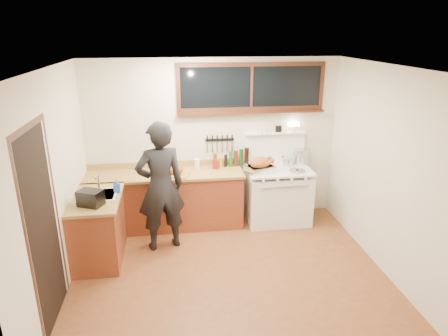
{
  "coord_description": "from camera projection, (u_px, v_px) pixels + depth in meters",
  "views": [
    {
      "loc": [
        -0.67,
        -4.39,
        2.99
      ],
      "look_at": [
        0.05,
        0.85,
        1.15
      ],
      "focal_mm": 32.0,
      "sensor_mm": 36.0,
      "label": 1
    }
  ],
  "objects": [
    {
      "name": "counter_left",
      "position": [
        98.0,
        228.0,
        5.4
      ],
      "size": [
        0.64,
        1.09,
        0.9
      ],
      "color": "maroon",
      "rests_on": "ground"
    },
    {
      "name": "sink_unit",
      "position": [
        98.0,
        199.0,
        5.34
      ],
      "size": [
        0.5,
        0.45,
        0.37
      ],
      "color": "white",
      "rests_on": "counter_left"
    },
    {
      "name": "cutting_board",
      "position": [
        175.0,
        172.0,
        6.03
      ],
      "size": [
        0.47,
        0.41,
        0.14
      ],
      "color": "#A07C3F",
      "rests_on": "counter_back"
    },
    {
      "name": "ground_plane",
      "position": [
        229.0,
        274.0,
        5.18
      ],
      "size": [
        4.0,
        3.5,
        0.02
      ],
      "primitive_type": "cube",
      "color": "brown"
    },
    {
      "name": "coffee_tin",
      "position": [
        216.0,
        164.0,
        6.31
      ],
      "size": [
        0.11,
        0.09,
        0.15
      ],
      "color": "maroon",
      "rests_on": "counter_back"
    },
    {
      "name": "room_shell",
      "position": [
        230.0,
        151.0,
        4.64
      ],
      "size": [
        4.1,
        3.6,
        2.65
      ],
      "color": "beige",
      "rests_on": "ground"
    },
    {
      "name": "pot_lid",
      "position": [
        297.0,
        171.0,
        6.2
      ],
      "size": [
        0.33,
        0.33,
        0.04
      ],
      "color": "silver",
      "rests_on": "vintage_stove"
    },
    {
      "name": "toaster",
      "position": [
        91.0,
        198.0,
        4.98
      ],
      "size": [
        0.35,
        0.3,
        0.2
      ],
      "color": "black",
      "rests_on": "counter_left"
    },
    {
      "name": "vintage_stove",
      "position": [
        277.0,
        194.0,
        6.47
      ],
      "size": [
        1.02,
        0.74,
        1.58
      ],
      "color": "white",
      "rests_on": "ground"
    },
    {
      "name": "knife_strip",
      "position": [
        220.0,
        141.0,
        6.38
      ],
      "size": [
        0.46,
        0.03,
        0.28
      ],
      "color": "black",
      "rests_on": "room_shell"
    },
    {
      "name": "pitcher",
      "position": [
        197.0,
        164.0,
        6.31
      ],
      "size": [
        0.11,
        0.11,
        0.16
      ],
      "color": "white",
      "rests_on": "counter_back"
    },
    {
      "name": "soap_bottle",
      "position": [
        116.0,
        186.0,
        5.39
      ],
      "size": [
        0.1,
        0.1,
        0.19
      ],
      "color": "blue",
      "rests_on": "counter_left"
    },
    {
      "name": "saucepan",
      "position": [
        287.0,
        162.0,
        6.46
      ],
      "size": [
        0.21,
        0.3,
        0.13
      ],
      "color": "silver",
      "rests_on": "vintage_stove"
    },
    {
      "name": "counter_back",
      "position": [
        165.0,
        200.0,
        6.29
      ],
      "size": [
        2.44,
        0.64,
        1.0
      ],
      "color": "maroon",
      "rests_on": "ground"
    },
    {
      "name": "left_doorway",
      "position": [
        44.0,
        228.0,
        4.05
      ],
      "size": [
        0.02,
        1.04,
        2.17
      ],
      "color": "black",
      "rests_on": "ground"
    },
    {
      "name": "bottle_cluster",
      "position": [
        234.0,
        159.0,
        6.41
      ],
      "size": [
        0.58,
        0.07,
        0.3
      ],
      "color": "black",
      "rests_on": "counter_back"
    },
    {
      "name": "stockpot",
      "position": [
        301.0,
        156.0,
        6.54
      ],
      "size": [
        0.33,
        0.33,
        0.25
      ],
      "color": "silver",
      "rests_on": "vintage_stove"
    },
    {
      "name": "roast_turkey",
      "position": [
        260.0,
        166.0,
        6.17
      ],
      "size": [
        0.5,
        0.43,
        0.24
      ],
      "color": "silver",
      "rests_on": "vintage_stove"
    },
    {
      "name": "back_window",
      "position": [
        251.0,
        93.0,
        6.19
      ],
      "size": [
        2.32,
        0.13,
        0.77
      ],
      "color": "black",
      "rests_on": "room_shell"
    },
    {
      "name": "man",
      "position": [
        161.0,
        187.0,
        5.52
      ],
      "size": [
        0.77,
        0.61,
        1.86
      ],
      "color": "black",
      "rests_on": "ground"
    }
  ]
}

